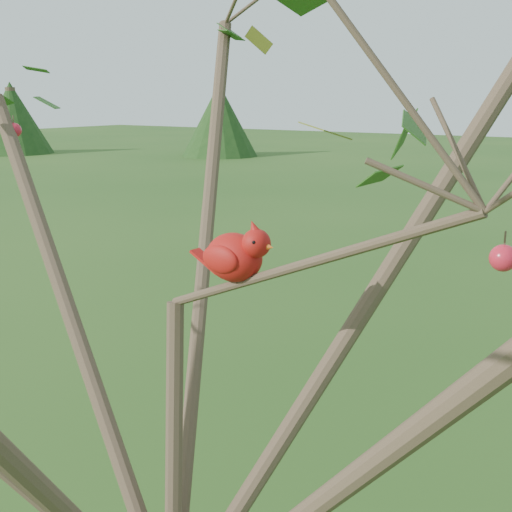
{
  "coord_description": "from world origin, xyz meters",
  "views": [
    {
      "loc": [
        0.76,
        -0.84,
        2.35
      ],
      "look_at": [
        0.15,
        0.08,
        2.08
      ],
      "focal_mm": 45.0,
      "sensor_mm": 36.0,
      "label": 1
    }
  ],
  "objects": [
    {
      "name": "crabapple_tree",
      "position": [
        0.03,
        -0.02,
        2.12
      ],
      "size": [
        2.35,
        2.05,
        2.95
      ],
      "color": "#3F2F22",
      "rests_on": "ground"
    },
    {
      "name": "cardinal",
      "position": [
        0.11,
        0.09,
        2.07
      ],
      "size": [
        0.19,
        0.1,
        0.13
      ],
      "rotation": [
        0.0,
        0.0,
        -0.06
      ],
      "color": "#B61A0F",
      "rests_on": "ground"
    }
  ]
}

